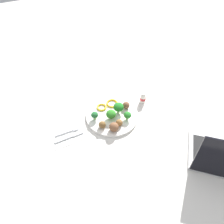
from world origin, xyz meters
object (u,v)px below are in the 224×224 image
object	(u,v)px
meatball_center	(126,105)
meatball_near_rim	(114,127)
pepper_ring_far_rim	(102,107)
broccoli_floret_mid_right	(118,107)
fork	(68,131)
napkin	(68,135)
meatball_mid_right	(120,122)
broccoli_floret_front_left	(95,115)
yogurt_bottle	(143,98)
broccoli_floret_mid_left	(128,115)
plate	(112,115)
knife	(71,136)
meatball_front_right	(102,125)
pepper_ring_front_right	(112,103)
broccoli_floret_back_left	(111,114)

from	to	relation	value
meatball_center	meatball_near_rim	xyz separation A→B (m)	(-0.13, -0.11, 0.00)
meatball_center	pepper_ring_far_rim	size ratio (longest dim) A/B	0.72
broccoli_floret_mid_right	fork	size ratio (longest dim) A/B	0.51
meatball_center	napkin	world-z (taller)	meatball_center
meatball_mid_right	fork	xyz separation A→B (m)	(-0.25, 0.09, -0.03)
broccoli_floret_front_left	pepper_ring_far_rim	bearing A→B (deg)	40.54
meatball_center	yogurt_bottle	distance (m)	0.12
pepper_ring_far_rim	broccoli_floret_mid_left	bearing A→B (deg)	-56.86
plate	meatball_mid_right	bearing A→B (deg)	-86.44
meatball_center	meatball_near_rim	bearing A→B (deg)	-140.68
meatball_center	knife	xyz separation A→B (m)	(-0.34, -0.04, -0.03)
pepper_ring_far_rim	fork	bearing A→B (deg)	-163.88
plate	yogurt_bottle	size ratio (longest dim) A/B	4.17
broccoli_floret_mid_right	meatball_front_right	size ratio (longest dim) A/B	1.67
napkin	plate	bearing A→B (deg)	2.35
meatball_near_rim	pepper_ring_front_right	size ratio (longest dim) A/B	0.74
pepper_ring_front_right	yogurt_bottle	xyz separation A→B (m)	(0.17, -0.05, 0.01)
broccoli_floret_mid_left	broccoli_floret_back_left	bearing A→B (deg)	150.24
knife	plate	bearing A→B (deg)	6.61
meatball_mid_right	meatball_front_right	bearing A→B (deg)	162.56
broccoli_floret_mid_right	meatball_near_rim	bearing A→B (deg)	-127.88
yogurt_bottle	broccoli_floret_mid_right	bearing A→B (deg)	-174.25
meatball_center	napkin	bearing A→B (deg)	-176.64
broccoli_floret_front_left	meatball_front_right	world-z (taller)	broccoli_floret_front_left
plate	meatball_center	size ratio (longest dim) A/B	7.11
plate	meatball_front_right	size ratio (longest dim) A/B	7.62
meatball_front_right	broccoli_floret_mid_right	bearing A→B (deg)	24.66
fork	yogurt_bottle	size ratio (longest dim) A/B	1.80
meatball_center	yogurt_bottle	xyz separation A→B (m)	(0.12, 0.01, -0.01)
broccoli_floret_back_left	broccoli_floret_front_left	world-z (taller)	broccoli_floret_back_left
meatball_center	meatball_mid_right	bearing A→B (deg)	-133.92
meatball_mid_right	knife	bearing A→B (deg)	168.34
pepper_ring_far_rim	fork	distance (m)	0.22
meatball_center	pepper_ring_front_right	distance (m)	0.08
broccoli_floret_back_left	broccoli_floret_mid_left	bearing A→B (deg)	-29.76
napkin	meatball_center	bearing A→B (deg)	3.36
broccoli_floret_front_left	fork	bearing A→B (deg)	-177.24
meatball_front_right	yogurt_bottle	distance (m)	0.30
broccoli_floret_mid_right	broccoli_floret_front_left	size ratio (longest dim) A/B	1.37
fork	plate	bearing A→B (deg)	-1.71
napkin	fork	world-z (taller)	fork
broccoli_floret_front_left	pepper_ring_front_right	world-z (taller)	broccoli_floret_front_left
napkin	fork	bearing A→B (deg)	65.68
plate	broccoli_floret_front_left	world-z (taller)	broccoli_floret_front_left
meatball_near_rim	meatball_mid_right	world-z (taller)	meatball_near_rim
pepper_ring_far_rim	yogurt_bottle	bearing A→B (deg)	-11.71
meatball_mid_right	napkin	xyz separation A→B (m)	(-0.26, 0.07, -0.03)
plate	meatball_front_right	xyz separation A→B (m)	(-0.08, -0.05, 0.03)
broccoli_floret_back_left	broccoli_floret_front_left	xyz separation A→B (m)	(-0.08, 0.04, -0.00)
broccoli_floret_mid_left	pepper_ring_front_right	world-z (taller)	broccoli_floret_mid_left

